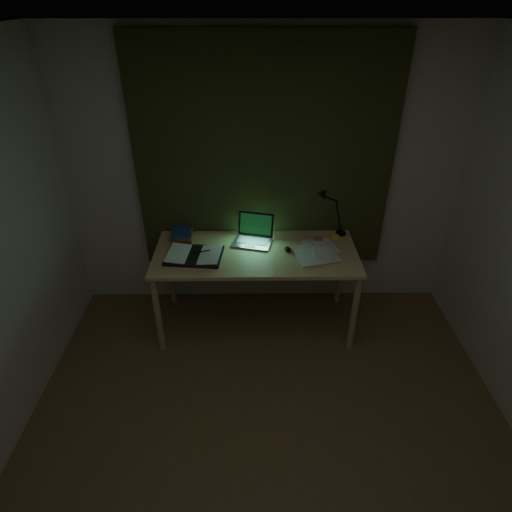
{
  "coord_description": "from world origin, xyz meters",
  "views": [
    {
      "loc": [
        -0.11,
        -1.55,
        2.68
      ],
      "look_at": [
        -0.07,
        1.42,
        0.82
      ],
      "focal_mm": 30.0,
      "sensor_mm": 36.0,
      "label": 1
    }
  ],
  "objects_px": {
    "laptop": "(252,232)",
    "book_stack": "(182,234)",
    "open_textbook": "(194,255)",
    "desk_lamp": "(344,209)",
    "desk": "(256,289)",
    "loose_papers": "(316,251)"
  },
  "relations": [
    {
      "from": "desk",
      "to": "desk_lamp",
      "type": "bearing_deg",
      "value": 21.25
    },
    {
      "from": "desk",
      "to": "loose_papers",
      "type": "relative_size",
      "value": 5.32
    },
    {
      "from": "laptop",
      "to": "book_stack",
      "type": "bearing_deg",
      "value": -174.51
    },
    {
      "from": "laptop",
      "to": "desk_lamp",
      "type": "bearing_deg",
      "value": 25.58
    },
    {
      "from": "laptop",
      "to": "desk",
      "type": "bearing_deg",
      "value": -63.65
    },
    {
      "from": "loose_papers",
      "to": "desk_lamp",
      "type": "distance_m",
      "value": 0.48
    },
    {
      "from": "open_textbook",
      "to": "desk",
      "type": "bearing_deg",
      "value": 14.01
    },
    {
      "from": "desk",
      "to": "open_textbook",
      "type": "relative_size",
      "value": 3.76
    },
    {
      "from": "laptop",
      "to": "desk_lamp",
      "type": "relative_size",
      "value": 0.73
    },
    {
      "from": "laptop",
      "to": "loose_papers",
      "type": "relative_size",
      "value": 1.14
    },
    {
      "from": "open_textbook",
      "to": "loose_papers",
      "type": "distance_m",
      "value": 1.03
    },
    {
      "from": "book_stack",
      "to": "loose_papers",
      "type": "bearing_deg",
      "value": -12.06
    },
    {
      "from": "open_textbook",
      "to": "desk_lamp",
      "type": "bearing_deg",
      "value": 21.86
    },
    {
      "from": "open_textbook",
      "to": "loose_papers",
      "type": "xyz_separation_m",
      "value": [
        1.02,
        0.07,
        -0.01
      ]
    },
    {
      "from": "laptop",
      "to": "book_stack",
      "type": "distance_m",
      "value": 0.64
    },
    {
      "from": "open_textbook",
      "to": "book_stack",
      "type": "height_order",
      "value": "book_stack"
    },
    {
      "from": "laptop",
      "to": "loose_papers",
      "type": "distance_m",
      "value": 0.57
    },
    {
      "from": "desk",
      "to": "loose_papers",
      "type": "height_order",
      "value": "loose_papers"
    },
    {
      "from": "book_stack",
      "to": "desk_lamp",
      "type": "height_order",
      "value": "desk_lamp"
    },
    {
      "from": "desk",
      "to": "desk_lamp",
      "type": "distance_m",
      "value": 1.05
    },
    {
      "from": "laptop",
      "to": "loose_papers",
      "type": "height_order",
      "value": "laptop"
    },
    {
      "from": "book_stack",
      "to": "loose_papers",
      "type": "xyz_separation_m",
      "value": [
        1.17,
        -0.25,
        -0.03
      ]
    }
  ]
}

